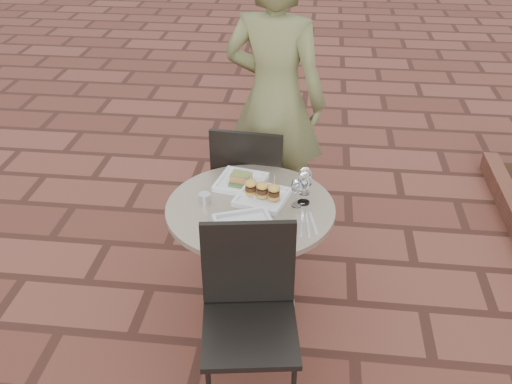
# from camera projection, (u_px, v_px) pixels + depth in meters

# --- Properties ---
(ground) EXTENTS (60.00, 60.00, 0.00)m
(ground) POSITION_uv_depth(u_px,v_px,m) (284.00, 298.00, 3.48)
(ground) COLOR brown
(ground) RESTS_ON ground
(cafe_table) EXTENTS (0.90, 0.90, 0.73)m
(cafe_table) POSITION_uv_depth(u_px,v_px,m) (251.00, 243.00, 3.15)
(cafe_table) COLOR gray
(cafe_table) RESTS_ON ground
(chair_far) EXTENTS (0.48, 0.48, 0.93)m
(chair_far) POSITION_uv_depth(u_px,v_px,m) (250.00, 180.00, 3.60)
(chair_far) COLOR black
(chair_far) RESTS_ON ground
(chair_near) EXTENTS (0.50, 0.50, 0.93)m
(chair_near) POSITION_uv_depth(u_px,v_px,m) (249.00, 302.00, 2.66)
(chair_near) COLOR black
(chair_near) RESTS_ON ground
(diner) EXTENTS (0.77, 0.61, 1.87)m
(diner) POSITION_uv_depth(u_px,v_px,m) (275.00, 101.00, 3.70)
(diner) COLOR brown
(diner) RESTS_ON ground
(plate_salmon) EXTENTS (0.30, 0.30, 0.07)m
(plate_salmon) POSITION_uv_depth(u_px,v_px,m) (241.00, 181.00, 3.20)
(plate_salmon) COLOR white
(plate_salmon) RESTS_ON cafe_table
(plate_sliders) EXTENTS (0.32, 0.32, 0.17)m
(plate_sliders) POSITION_uv_depth(u_px,v_px,m) (262.00, 194.00, 3.06)
(plate_sliders) COLOR white
(plate_sliders) RESTS_ON cafe_table
(plate_tuna) EXTENTS (0.37, 0.37, 0.03)m
(plate_tuna) POSITION_uv_depth(u_px,v_px,m) (245.00, 228.00, 2.82)
(plate_tuna) COLOR white
(plate_tuna) RESTS_ON cafe_table
(wine_glass_right) EXTENTS (0.07, 0.07, 0.16)m
(wine_glass_right) POSITION_uv_depth(u_px,v_px,m) (297.00, 187.00, 2.97)
(wine_glass_right) COLOR white
(wine_glass_right) RESTS_ON cafe_table
(wine_glass_mid) EXTENTS (0.07, 0.07, 0.16)m
(wine_glass_mid) POSITION_uv_depth(u_px,v_px,m) (305.00, 175.00, 3.07)
(wine_glass_mid) COLOR white
(wine_glass_mid) RESTS_ON cafe_table
(wine_glass_far) EXTENTS (0.08, 0.08, 0.19)m
(wine_glass_far) POSITION_uv_depth(u_px,v_px,m) (305.00, 182.00, 2.98)
(wine_glass_far) COLOR white
(wine_glass_far) RESTS_ON cafe_table
(steel_ramekin) EXTENTS (0.08, 0.08, 0.05)m
(steel_ramekin) POSITION_uv_depth(u_px,v_px,m) (205.00, 198.00, 3.04)
(steel_ramekin) COLOR silver
(steel_ramekin) RESTS_ON cafe_table
(cutlery_set) EXTENTS (0.14, 0.24, 0.00)m
(cutlery_set) POSITION_uv_depth(u_px,v_px,m) (308.00, 223.00, 2.88)
(cutlery_set) COLOR silver
(cutlery_set) RESTS_ON cafe_table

